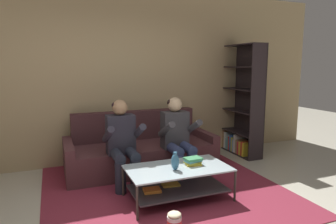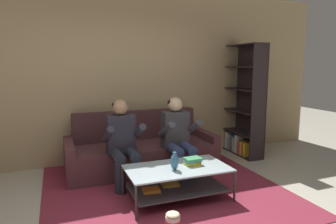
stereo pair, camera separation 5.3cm
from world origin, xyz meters
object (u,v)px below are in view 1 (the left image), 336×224
object	(u,v)px
person_seated_right	(178,135)
book_stack	(193,161)
couch	(140,151)
person_seated_left	(122,140)
popcorn_tub	(174,221)
bookshelf	(240,113)
vase	(175,162)
coffee_table	(177,178)

from	to	relation	value
person_seated_right	book_stack	size ratio (longest dim) A/B	5.18
person_seated_right	couch	bearing A→B (deg)	126.66
person_seated_left	popcorn_tub	size ratio (longest dim) A/B	6.05
couch	popcorn_tub	size ratio (longest dim) A/B	11.90
person_seated_right	bookshelf	xyz separation A→B (m)	(1.60, 0.75, 0.11)
popcorn_tub	bookshelf	bearing A→B (deg)	43.30
couch	vase	bearing A→B (deg)	-88.16
person_seated_left	vase	world-z (taller)	person_seated_left
person_seated_right	popcorn_tub	distance (m)	1.56
person_seated_right	coffee_table	xyz separation A→B (m)	(-0.31, -0.69, -0.36)
vase	person_seated_left	bearing A→B (deg)	120.25
couch	book_stack	distance (m)	1.27
person_seated_left	popcorn_tub	distance (m)	1.45
book_stack	bookshelf	distance (m)	2.22
couch	popcorn_tub	xyz separation A→B (m)	(-0.20, -1.88, -0.19)
popcorn_tub	vase	bearing A→B (deg)	66.50
vase	popcorn_tub	xyz separation A→B (m)	(-0.24, -0.56, -0.41)
couch	person_seated_left	xyz separation A→B (m)	(-0.41, -0.55, 0.35)
person_seated_left	coffee_table	world-z (taller)	person_seated_left
book_stack	bookshelf	size ratio (longest dim) A/B	0.11
coffee_table	popcorn_tub	size ratio (longest dim) A/B	6.41
popcorn_tub	coffee_table	bearing A→B (deg)	64.80
vase	book_stack	world-z (taller)	vase
coffee_table	bookshelf	distance (m)	2.45
popcorn_tub	person_seated_left	bearing A→B (deg)	98.67
coffee_table	bookshelf	world-z (taller)	bookshelf
person_seated_right	popcorn_tub	bearing A→B (deg)	-114.56
book_stack	vase	bearing A→B (deg)	-161.02
couch	person_seated_right	world-z (taller)	person_seated_right
vase	popcorn_tub	world-z (taller)	vase
person_seated_left	coffee_table	bearing A→B (deg)	-54.04
vase	book_stack	bearing A→B (deg)	18.98
person_seated_left	person_seated_right	distance (m)	0.81
bookshelf	popcorn_tub	bearing A→B (deg)	-136.70
bookshelf	popcorn_tub	size ratio (longest dim) A/B	10.36
person_seated_right	vase	bearing A→B (deg)	-115.33
coffee_table	couch	bearing A→B (deg)	94.49
person_seated_left	vase	xyz separation A→B (m)	(0.45, -0.77, -0.12)
person_seated_right	vase	size ratio (longest dim) A/B	5.32
vase	bookshelf	size ratio (longest dim) A/B	0.11
person_seated_left	bookshelf	bearing A→B (deg)	17.34
person_seated_right	popcorn_tub	size ratio (longest dim) A/B	6.05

